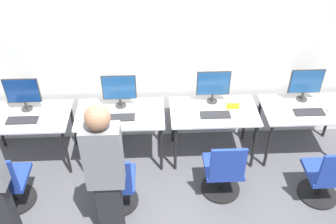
{
  "coord_description": "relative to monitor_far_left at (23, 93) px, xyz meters",
  "views": [
    {
      "loc": [
        -0.16,
        -3.39,
        3.6
      ],
      "look_at": [
        0.0,
        0.13,
        0.88
      ],
      "focal_mm": 40.0,
      "sensor_mm": 36.0,
      "label": 1
    }
  ],
  "objects": [
    {
      "name": "mouse_left",
      "position": [
        1.44,
        -0.23,
        -0.24
      ],
      "size": [
        0.06,
        0.09,
        0.03
      ],
      "color": "silver",
      "rests_on": "desk_left"
    },
    {
      "name": "keyboard_left",
      "position": [
        1.18,
        -0.24,
        -0.24
      ],
      "size": [
        0.38,
        0.14,
        0.02
      ],
      "color": "#262628",
      "rests_on": "desk_left"
    },
    {
      "name": "office_chair_far_right",
      "position": [
        3.58,
        -0.98,
        -0.64
      ],
      "size": [
        0.48,
        0.48,
        0.86
      ],
      "color": "black",
      "rests_on": "ground_plane"
    },
    {
      "name": "placard_right",
      "position": [
        2.61,
        -0.11,
        -0.21
      ],
      "size": [
        0.16,
        0.03,
        0.08
      ],
      "color": "yellow",
      "rests_on": "desk_right"
    },
    {
      "name": "mouse_right",
      "position": [
        2.63,
        -0.25,
        -0.24
      ],
      "size": [
        0.06,
        0.09,
        0.03
      ],
      "color": "silver",
      "rests_on": "desk_right"
    },
    {
      "name": "ground_plane",
      "position": [
        1.77,
        -0.46,
        -0.99
      ],
      "size": [
        20.0,
        20.0,
        0.0
      ],
      "primitive_type": "plane",
      "color": "#4C4C51"
    },
    {
      "name": "monitor_right",
      "position": [
        2.37,
        0.06,
        0.0
      ],
      "size": [
        0.43,
        0.14,
        0.45
      ],
      "color": "#2D2D2D",
      "rests_on": "desk_right"
    },
    {
      "name": "office_chair_left",
      "position": [
        1.15,
        -0.98,
        -0.64
      ],
      "size": [
        0.48,
        0.48,
        0.86
      ],
      "color": "black",
      "rests_on": "ground_plane"
    },
    {
      "name": "monitor_left",
      "position": [
        1.18,
        0.02,
        0.0
      ],
      "size": [
        0.43,
        0.14,
        0.45
      ],
      "color": "#2D2D2D",
      "rests_on": "desk_left"
    },
    {
      "name": "office_chair_far_left",
      "position": [
        -0.08,
        -0.91,
        -0.64
      ],
      "size": [
        0.48,
        0.48,
        0.86
      ],
      "color": "black",
      "rests_on": "ground_plane"
    },
    {
      "name": "desk_left",
      "position": [
        1.18,
        -0.14,
        -0.34
      ],
      "size": [
        1.1,
        0.65,
        0.73
      ],
      "color": "silver",
      "rests_on": "ground_plane"
    },
    {
      "name": "person_left",
      "position": [
        1.13,
        -1.35,
        -0.03
      ],
      "size": [
        0.36,
        0.23,
        1.74
      ],
      "color": "#232328",
      "rests_on": "ground_plane"
    },
    {
      "name": "mouse_far_right",
      "position": [
        3.81,
        -0.21,
        -0.24
      ],
      "size": [
        0.06,
        0.09,
        0.03
      ],
      "color": "silver",
      "rests_on": "desk_far_right"
    },
    {
      "name": "wall_back",
      "position": [
        1.77,
        0.31,
        0.41
      ],
      "size": [
        12.0,
        0.05,
        2.8
      ],
      "color": "silver",
      "rests_on": "ground_plane"
    },
    {
      "name": "monitor_far_left",
      "position": [
        0.0,
        0.0,
        0.0
      ],
      "size": [
        0.43,
        0.14,
        0.45
      ],
      "color": "#2D2D2D",
      "rests_on": "desk_far_left"
    },
    {
      "name": "keyboard_far_right",
      "position": [
        3.55,
        -0.24,
        -0.24
      ],
      "size": [
        0.38,
        0.14,
        0.02
      ],
      "color": "#262628",
      "rests_on": "desk_far_right"
    },
    {
      "name": "mouse_far_left",
      "position": [
        0.27,
        -0.24,
        -0.24
      ],
      "size": [
        0.06,
        0.09,
        0.03
      ],
      "color": "silver",
      "rests_on": "desk_far_left"
    },
    {
      "name": "keyboard_right",
      "position": [
        2.37,
        -0.24,
        -0.24
      ],
      "size": [
        0.38,
        0.14,
        0.02
      ],
      "color": "#262628",
      "rests_on": "desk_right"
    },
    {
      "name": "desk_far_left",
      "position": [
        0.0,
        -0.14,
        -0.34
      ],
      "size": [
        1.1,
        0.65,
        0.73
      ],
      "color": "silver",
      "rests_on": "ground_plane"
    },
    {
      "name": "keyboard_far_left",
      "position": [
        0.0,
        -0.24,
        -0.24
      ],
      "size": [
        0.38,
        0.14,
        0.02
      ],
      "color": "#262628",
      "rests_on": "desk_far_left"
    },
    {
      "name": "desk_far_right",
      "position": [
        3.55,
        -0.14,
        -0.34
      ],
      "size": [
        1.1,
        0.65,
        0.73
      ],
      "color": "silver",
      "rests_on": "ground_plane"
    },
    {
      "name": "desk_right",
      "position": [
        2.37,
        -0.14,
        -0.34
      ],
      "size": [
        1.1,
        0.65,
        0.73
      ],
      "color": "silver",
      "rests_on": "ground_plane"
    },
    {
      "name": "office_chair_right",
      "position": [
        2.4,
        -0.84,
        -0.64
      ],
      "size": [
        0.48,
        0.48,
        0.86
      ],
      "color": "black",
      "rests_on": "ground_plane"
    },
    {
      "name": "monitor_far_right",
      "position": [
        3.55,
        0.05,
        0.0
      ],
      "size": [
        0.43,
        0.14,
        0.45
      ],
      "color": "#2D2D2D",
      "rests_on": "desk_far_right"
    }
  ]
}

